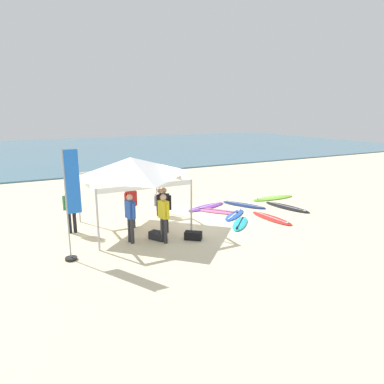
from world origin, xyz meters
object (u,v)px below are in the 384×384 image
(surfboard_black, at_px, (287,207))
(person_grey, at_px, (160,201))
(surfboard_cyan, at_px, (240,223))
(surfboard_blue, at_px, (235,215))
(surfboard_purple, at_px, (206,207))
(gear_bag_near_tent, at_px, (193,236))
(gear_bag_by_pole, at_px, (158,236))
(person_black, at_px, (164,207))
(banner_flag, at_px, (71,210))
(surfboard_lime, at_px, (273,198))
(person_blue, at_px, (130,215))
(surfboard_navy, at_px, (244,205))
(surfboard_pink, at_px, (218,211))
(surfboard_red, at_px, (271,218))
(person_red, at_px, (131,204))
(person_green, at_px, (71,207))
(person_yellow, at_px, (164,215))
(canopy_tent, at_px, (131,167))

(surfboard_black, height_order, person_grey, person_grey)
(surfboard_cyan, bearing_deg, surfboard_blue, 65.79)
(surfboard_purple, bearing_deg, gear_bag_near_tent, -126.42)
(person_grey, bearing_deg, gear_bag_by_pole, -114.11)
(person_black, xyz_separation_m, banner_flag, (-3.38, -0.94, 0.59))
(surfboard_lime, relative_size, person_blue, 1.46)
(surfboard_lime, height_order, person_black, person_black)
(surfboard_navy, xyz_separation_m, surfboard_purple, (-1.76, 0.52, -0.00))
(surfboard_pink, xyz_separation_m, gear_bag_near_tent, (-2.58, -2.53, 0.10))
(surfboard_blue, distance_m, gear_bag_near_tent, 3.38)
(surfboard_navy, distance_m, person_blue, 6.70)
(person_black, bearing_deg, surfboard_cyan, -10.13)
(surfboard_red, xyz_separation_m, banner_flag, (-8.01, -0.37, 1.54))
(surfboard_lime, height_order, banner_flag, banner_flag)
(person_red, bearing_deg, person_grey, 33.76)
(surfboard_blue, distance_m, gear_bag_by_pole, 4.19)
(surfboard_blue, bearing_deg, gear_bag_near_tent, -150.00)
(person_grey, distance_m, gear_bag_by_pole, 2.96)
(surfboard_red, distance_m, person_red, 5.87)
(surfboard_lime, height_order, surfboard_cyan, same)
(surfboard_pink, distance_m, surfboard_cyan, 1.93)
(person_blue, bearing_deg, gear_bag_near_tent, -19.93)
(banner_flag, bearing_deg, person_green, 82.26)
(surfboard_lime, xyz_separation_m, surfboard_pink, (-3.83, -0.74, 0.00))
(surfboard_blue, relative_size, person_black, 1.06)
(surfboard_purple, distance_m, surfboard_blue, 1.75)
(gear_bag_by_pole, bearing_deg, banner_flag, -172.71)
(gear_bag_near_tent, bearing_deg, person_black, 117.74)
(surfboard_navy, height_order, person_black, person_black)
(surfboard_navy, distance_m, person_black, 5.24)
(surfboard_black, relative_size, surfboard_lime, 1.00)
(person_yellow, bearing_deg, surfboard_red, 4.15)
(person_green, bearing_deg, surfboard_purple, 6.28)
(surfboard_cyan, bearing_deg, person_grey, 131.76)
(surfboard_blue, height_order, person_red, person_red)
(banner_flag, bearing_deg, person_black, 15.51)
(person_yellow, relative_size, person_grey, 1.43)
(banner_flag, bearing_deg, gear_bag_by_pole, 7.29)
(person_green, relative_size, person_red, 1.00)
(surfboard_lime, distance_m, banner_flag, 10.95)
(surfboard_black, distance_m, surfboard_pink, 3.37)
(surfboard_blue, relative_size, person_grey, 1.50)
(surfboard_purple, relative_size, gear_bag_by_pole, 3.92)
(canopy_tent, relative_size, gear_bag_near_tent, 5.81)
(surfboard_navy, height_order, person_green, person_green)
(surfboard_red, height_order, gear_bag_near_tent, gear_bag_near_tent)
(person_green, distance_m, person_red, 2.18)
(banner_flag, height_order, gear_bag_by_pole, banner_flag)
(surfboard_black, xyz_separation_m, surfboard_cyan, (-3.38, -0.98, 0.00))
(surfboard_blue, bearing_deg, surfboard_black, -2.10)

